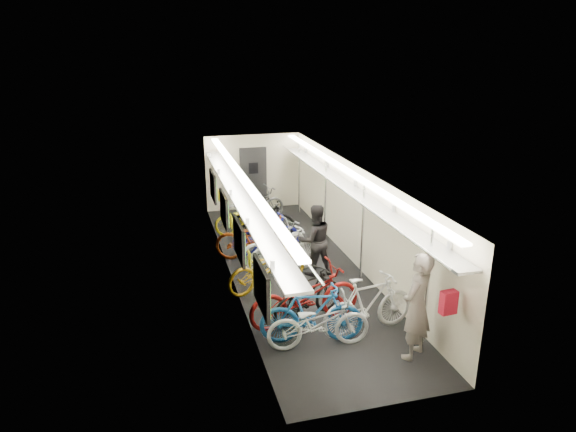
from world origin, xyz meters
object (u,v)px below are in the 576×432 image
bicycle_1 (312,314)px  passenger_near (417,306)px  backpack (448,302)px  bicycle_0 (319,322)px  passenger_mid (315,240)px

bicycle_1 → passenger_near: 1.81m
bicycle_1 → passenger_near: size_ratio=0.98×
passenger_near → backpack: bearing=72.6°
bicycle_0 → passenger_near: bearing=-110.5°
passenger_near → bicycle_1: bearing=-65.8°
passenger_near → bicycle_0: bearing=-61.7°
bicycle_1 → passenger_near: (1.55, -0.85, 0.39)m
bicycle_0 → bicycle_1: bicycle_1 is taller
passenger_mid → bicycle_1: bearing=66.6°
passenger_mid → backpack: 4.27m
bicycle_0 → backpack: bearing=-122.5°
bicycle_0 → passenger_mid: (0.85, 2.92, 0.36)m
bicycle_1 → bicycle_0: bearing=-146.1°
passenger_near → backpack: passenger_near is taller
bicycle_0 → bicycle_1: (-0.07, 0.17, 0.08)m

